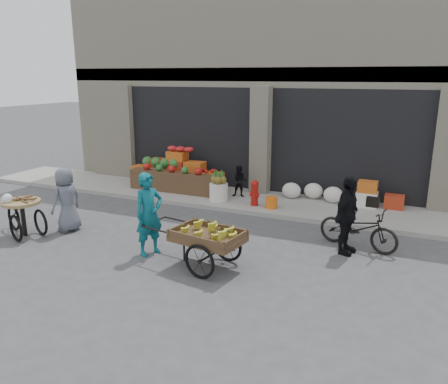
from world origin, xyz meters
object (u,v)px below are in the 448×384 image
at_px(seated_person, 240,181).
at_px(fire_hydrant, 255,192).
at_px(pineapple_bin, 219,192).
at_px(vendor_grey, 66,200).
at_px(bicycle, 358,228).
at_px(orange_bucket, 271,203).
at_px(cyclist, 347,215).
at_px(tricycle_cart, 22,212).
at_px(vendor_woman, 149,214).
at_px(banana_cart, 206,234).

bearing_deg(seated_person, fire_hydrant, -52.88).
xyz_separation_m(pineapple_bin, seated_person, (0.40, 0.60, 0.21)).
xyz_separation_m(vendor_grey, bicycle, (6.42, 1.66, -0.31)).
relative_size(fire_hydrant, bicycle, 0.41).
xyz_separation_m(orange_bucket, cyclist, (2.26, -2.06, 0.55)).
distance_m(orange_bucket, tricycle_cart, 6.14).
height_order(fire_hydrant, seated_person, seated_person).
relative_size(orange_bucket, vendor_woman, 0.19).
height_order(fire_hydrant, bicycle, bicycle).
relative_size(vendor_woman, bicycle, 1.00).
distance_m(pineapple_bin, seated_person, 0.75).
bearing_deg(vendor_woman, bicycle, -37.27).
distance_m(vendor_grey, bicycle, 6.64).
height_order(banana_cart, cyclist, cyclist).
bearing_deg(cyclist, bicycle, -11.79).
xyz_separation_m(banana_cart, tricycle_cart, (-4.58, -0.15, -0.11)).
xyz_separation_m(fire_hydrant, vendor_grey, (-3.46, -3.37, 0.26)).
bearing_deg(tricycle_cart, banana_cart, 21.13).
height_order(vendor_woman, vendor_grey, vendor_woman).
xyz_separation_m(pineapple_bin, bicycle, (4.06, -1.76, 0.08)).
xyz_separation_m(banana_cart, vendor_woman, (-1.33, 0.12, 0.18)).
distance_m(vendor_woman, bicycle, 4.40).
height_order(pineapple_bin, cyclist, cyclist).
bearing_deg(pineapple_bin, orange_bucket, -3.58).
bearing_deg(seated_person, cyclist, -48.62).
height_order(pineapple_bin, bicycle, bicycle).
relative_size(vendor_woman, cyclist, 1.04).
bearing_deg(vendor_woman, orange_bucket, 3.92).
bearing_deg(orange_bucket, vendor_woman, -110.83).
bearing_deg(fire_hydrant, orange_bucket, -5.71).
height_order(orange_bucket, vendor_grey, vendor_grey).
xyz_separation_m(fire_hydrant, cyclist, (2.76, -2.11, 0.32)).
distance_m(seated_person, tricycle_cart, 5.83).
bearing_deg(vendor_woman, tricycle_cart, 119.52).
bearing_deg(seated_person, tricycle_cart, -136.44).
relative_size(seated_person, banana_cart, 0.40).
distance_m(banana_cart, tricycle_cart, 4.58).
xyz_separation_m(fire_hydrant, orange_bucket, (0.50, -0.05, -0.23)).
bearing_deg(vendor_grey, pineapple_bin, 155.62).
bearing_deg(seated_person, bicycle, -42.85).
bearing_deg(vendor_woman, seated_person, 21.97).
distance_m(pineapple_bin, banana_cart, 4.23).
bearing_deg(banana_cart, tricycle_cart, -168.72).
bearing_deg(bicycle, banana_cart, 145.43).
xyz_separation_m(banana_cart, cyclist, (2.34, 1.78, 0.15)).
bearing_deg(pineapple_bin, vendor_woman, -87.22).
distance_m(seated_person, vendor_grey, 4.88).
distance_m(pineapple_bin, fire_hydrant, 1.11).
bearing_deg(fire_hydrant, vendor_grey, -135.79).
bearing_deg(seated_person, vendor_woman, -102.78).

